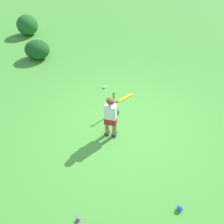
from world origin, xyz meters
name	(u,v)px	position (x,y,z in m)	size (l,w,h in m)	color
ground_plane	(126,126)	(0.00, 0.00, 0.00)	(40.00, 40.00, 0.00)	#479338
child_batter	(111,113)	(-0.31, -0.30, 0.65)	(0.61, 0.58, 1.08)	#232328
play_ball_center_lawn	(78,219)	(-0.66, -2.36, 0.04)	(0.07, 0.07, 0.07)	purple
play_ball_far_right	(105,87)	(-0.70, 1.55, 0.04)	(0.08, 0.08, 0.08)	white
play_ball_near_batter	(180,208)	(1.06, -2.00, 0.05)	(0.10, 0.10, 0.10)	blue
batting_tee	(114,110)	(-0.34, 0.46, 0.10)	(0.28, 0.28, 0.62)	black
shrub_left_background	(27,25)	(-4.30, 5.05, 0.40)	(0.83, 0.86, 0.79)	#1E5B23
shrub_right_background	(37,50)	(-3.22, 3.11, 0.32)	(0.84, 0.74, 0.65)	#194C1E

